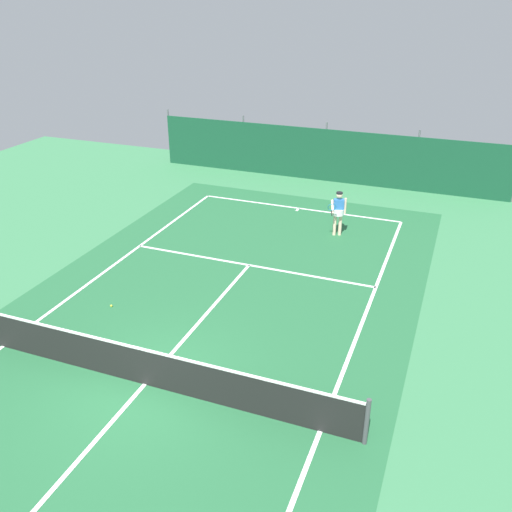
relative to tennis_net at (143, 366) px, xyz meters
name	(u,v)px	position (x,y,z in m)	size (l,w,h in m)	color
ground_plane	(145,384)	(0.00, 0.00, -0.51)	(36.00, 36.00, 0.00)	#387A4C
court_surface	(145,384)	(0.00, 0.00, -0.51)	(11.02, 26.60, 0.01)	#236038
tennis_net	(143,366)	(0.00, 0.00, 0.00)	(10.12, 0.10, 1.10)	black
back_fence	(327,164)	(0.00, 16.31, 0.16)	(16.30, 0.98, 2.70)	#14472D
tennis_player	(338,210)	(2.08, 9.82, 0.45)	(0.57, 0.82, 1.64)	beige
tennis_ball_near_player	(111,306)	(-2.68, 2.60, -0.48)	(0.07, 0.07, 0.07)	#CCDB33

